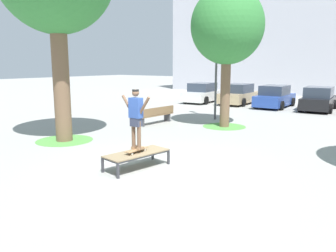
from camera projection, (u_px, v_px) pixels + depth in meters
The scene contains 14 objects.
ground_plane at pixel (158, 167), 9.73m from camera, with size 120.00×120.00×0.00m, color #999993.
building_facade at pixel (318, 37), 31.72m from camera, with size 30.54×4.00×10.88m, color silver.
skate_box at pixel (137, 154), 9.58m from camera, with size 1.05×2.00×0.46m.
skateboard at pixel (137, 150), 9.55m from camera, with size 0.22×0.81×0.09m.
skater at pixel (136, 115), 9.37m from camera, with size 1.00×0.29×1.69m.
grass_patch_near_left at pixel (65, 140), 13.13m from camera, with size 2.16×2.16×0.01m, color #519342.
tree_mid_back at pixel (227, 27), 15.24m from camera, with size 3.31×3.31×6.37m.
grass_patch_mid_back at pixel (224, 126), 16.06m from camera, with size 2.03×2.03×0.01m, color #519342.
car_white at pixel (203, 93), 26.13m from camera, with size 2.17×4.32×1.50m.
car_tan at pixel (239, 95), 24.94m from camera, with size 2.02×4.25×1.50m.
car_blue at pixel (275, 97), 23.07m from camera, with size 2.01×4.25×1.50m.
car_black at pixel (318, 100), 21.56m from camera, with size 2.18×4.33×1.50m.
park_bench at pixel (156, 115), 16.72m from camera, with size 0.61×2.42×0.83m.
light_post at pixel (217, 46), 17.45m from camera, with size 0.36×0.36×5.83m.
Camera 1 is at (5.76, -7.38, 2.93)m, focal length 36.16 mm.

